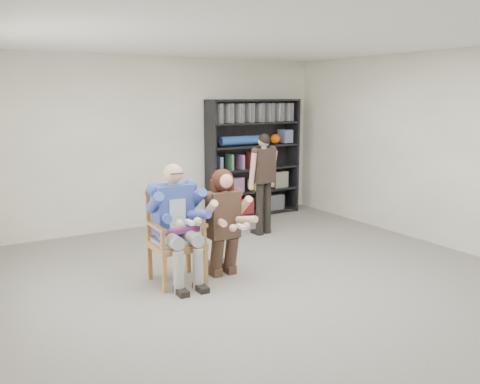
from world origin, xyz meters
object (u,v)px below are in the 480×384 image
armchair (176,237)px  standing_man (264,184)px  bookshelf (253,158)px  kneeling_woman (225,224)px  seated_man (176,224)px

armchair → standing_man: standing_man is taller
standing_man → armchair: bearing=-158.6°
bookshelf → standing_man: size_ratio=1.32×
standing_man → bookshelf: bearing=54.5°
armchair → bookshelf: size_ratio=0.52×
armchair → kneeling_woman: kneeling_woman is taller
armchair → kneeling_woman: 0.60m
seated_man → armchair: bearing=0.0°
armchair → kneeling_woman: bearing=-10.5°
bookshelf → standing_man: bookshelf is taller
seated_man → bookshelf: size_ratio=0.67×
kneeling_woman → bookshelf: (2.04, 2.56, 0.40)m
armchair → kneeling_woman: (0.58, -0.12, 0.10)m
seated_man → standing_man: 2.38m
bookshelf → seated_man: bearing=-137.0°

